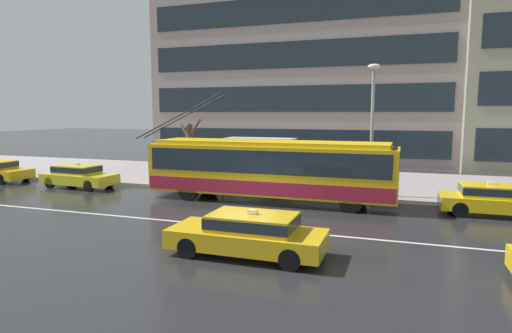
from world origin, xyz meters
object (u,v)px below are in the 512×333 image
at_px(bus_shelter, 261,150).
at_px(street_tree_bare, 190,147).
at_px(taxi_oncoming_near, 249,232).
at_px(taxi_ahead_of_bus, 493,198).
at_px(taxi_queued_behind_bus, 79,175).
at_px(street_lamp, 372,118).
at_px(pedestrian_at_shelter, 222,168).
at_px(pedestrian_walking_past, 351,162).
at_px(pedestrian_approaching_curb, 277,158).
at_px(trolleybus, 270,168).

distance_m(bus_shelter, street_tree_bare, 4.72).
height_order(taxi_oncoming_near, street_tree_bare, street_tree_bare).
bearing_deg(taxi_ahead_of_bus, taxi_oncoming_near, -134.61).
relative_size(taxi_queued_behind_bus, street_lamp, 0.68).
xyz_separation_m(taxi_ahead_of_bus, pedestrian_at_shelter, (-12.99, 2.06, 0.45)).
bearing_deg(bus_shelter, pedestrian_walking_past, -12.01).
relative_size(pedestrian_approaching_curb, street_tree_bare, 0.55).
height_order(bus_shelter, pedestrian_at_shelter, bus_shelter).
bearing_deg(street_lamp, taxi_queued_behind_bus, -172.27).
distance_m(taxi_queued_behind_bus, pedestrian_at_shelter, 8.18).
distance_m(pedestrian_at_shelter, street_lamp, 8.42).
bearing_deg(pedestrian_walking_past, pedestrian_approaching_curb, 175.68).
bearing_deg(pedestrian_walking_past, street_lamp, -27.02).
relative_size(taxi_oncoming_near, pedestrian_approaching_curb, 2.28).
bearing_deg(pedestrian_walking_past, taxi_ahead_of_bus, -22.92).
bearing_deg(taxi_oncoming_near, street_tree_bare, 124.11).
relative_size(trolleybus, bus_shelter, 3.30).
relative_size(taxi_oncoming_near, street_tree_bare, 1.25).
xyz_separation_m(street_lamp, street_tree_bare, (-10.89, 1.99, -1.85)).
bearing_deg(street_lamp, pedestrian_walking_past, 152.98).
height_order(street_lamp, street_tree_bare, street_lamp).
xyz_separation_m(taxi_oncoming_near, street_tree_bare, (-8.11, 11.97, 1.39)).
height_order(taxi_queued_behind_bus, pedestrian_walking_past, pedestrian_walking_past).
relative_size(pedestrian_walking_past, street_tree_bare, 0.53).
relative_size(taxi_oncoming_near, pedestrian_at_shelter, 2.70).
bearing_deg(trolleybus, taxi_oncoming_near, -77.50).
height_order(taxi_queued_behind_bus, street_lamp, street_lamp).
height_order(taxi_ahead_of_bus, pedestrian_at_shelter, pedestrian_at_shelter).
xyz_separation_m(pedestrian_at_shelter, pedestrian_walking_past, (6.93, 0.50, 0.55)).
bearing_deg(pedestrian_approaching_curb, pedestrian_at_shelter, -164.64).
distance_m(taxi_queued_behind_bus, street_tree_bare, 6.58).
bearing_deg(street_lamp, taxi_oncoming_near, -105.59).
distance_m(pedestrian_walking_past, street_tree_bare, 10.00).
relative_size(taxi_ahead_of_bus, pedestrian_at_shelter, 2.46).
bearing_deg(taxi_queued_behind_bus, trolleybus, -0.84).
bearing_deg(street_tree_bare, taxi_ahead_of_bus, -14.20).
bearing_deg(street_tree_bare, bus_shelter, -4.50).
bearing_deg(bus_shelter, street_tree_bare, 175.50).
bearing_deg(street_lamp, pedestrian_at_shelter, 179.87).
xyz_separation_m(taxi_queued_behind_bus, taxi_ahead_of_bus, (20.86, 0.10, 0.00)).
distance_m(bus_shelter, pedestrian_walking_past, 5.31).
bearing_deg(bus_shelter, pedestrian_at_shelter, -137.61).
xyz_separation_m(pedestrian_at_shelter, street_lamp, (7.94, -0.02, 2.78)).
xyz_separation_m(taxi_oncoming_near, pedestrian_at_shelter, (-5.16, 10.00, 0.45)).
xyz_separation_m(taxi_ahead_of_bus, pedestrian_walking_past, (-6.06, 2.56, 1.00)).
xyz_separation_m(pedestrian_approaching_curb, pedestrian_walking_past, (4.02, -0.30, -0.07)).
xyz_separation_m(pedestrian_walking_past, street_tree_bare, (-9.88, 1.47, 0.39)).
relative_size(taxi_ahead_of_bus, pedestrian_walking_past, 2.14).
distance_m(taxi_queued_behind_bus, bus_shelter, 10.43).
relative_size(trolleybus, pedestrian_approaching_curb, 6.40).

